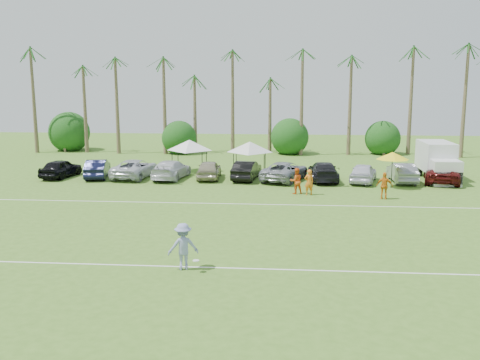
{
  "coord_description": "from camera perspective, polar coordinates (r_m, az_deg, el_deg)",
  "views": [
    {
      "loc": [
        5.31,
        -19.46,
        7.81
      ],
      "look_at": [
        2.6,
        13.87,
        1.6
      ],
      "focal_mm": 40.0,
      "sensor_mm": 36.0,
      "label": 1
    }
  ],
  "objects": [
    {
      "name": "parked_car_2",
      "position": [
        44.55,
        -11.15,
        1.21
      ],
      "size": [
        3.13,
        5.69,
        1.51
      ],
      "primitive_type": "imported",
      "rotation": [
        0.0,
        0.0,
        3.02
      ],
      "color": "silver",
      "rests_on": "ground"
    },
    {
      "name": "palm_tree_2",
      "position": [
        60.03,
        -12.36,
        11.62
      ],
      "size": [
        2.4,
        2.4,
        10.9
      ],
      "color": "brown",
      "rests_on": "ground"
    },
    {
      "name": "ground",
      "position": [
        21.63,
        -10.06,
        -10.81
      ],
      "size": [
        120.0,
        120.0,
        0.0
      ],
      "primitive_type": "plane",
      "color": "#446E21",
      "rests_on": "ground"
    },
    {
      "name": "parked_car_1",
      "position": [
        45.25,
        -14.96,
        1.19
      ],
      "size": [
        2.49,
        4.81,
        1.51
      ],
      "primitive_type": "imported",
      "rotation": [
        0.0,
        0.0,
        3.34
      ],
      "color": "black",
      "rests_on": "ground"
    },
    {
      "name": "sideline_player_a",
      "position": [
        37.35,
        7.37,
        -0.23
      ],
      "size": [
        0.74,
        0.58,
        1.79
      ],
      "primitive_type": "imported",
      "rotation": [
        0.0,
        0.0,
        3.39
      ],
      "color": "orange",
      "rests_on": "ground"
    },
    {
      "name": "palm_tree_10",
      "position": [
        60.14,
        22.2,
        11.1
      ],
      "size": [
        2.4,
        2.4,
        10.9
      ],
      "color": "brown",
      "rests_on": "ground"
    },
    {
      "name": "palm_tree_1",
      "position": [
        61.64,
        -16.86,
        10.58
      ],
      "size": [
        2.4,
        2.4,
        9.9
      ],
      "color": "brown",
      "rests_on": "ground"
    },
    {
      "name": "parked_car_10",
      "position": [
        44.63,
        20.69,
        0.74
      ],
      "size": [
        3.66,
        5.86,
        1.51
      ],
      "primitive_type": "imported",
      "rotation": [
        0.0,
        0.0,
        2.92
      ],
      "color": "#511111",
      "rests_on": "ground"
    },
    {
      "name": "frisbee_player",
      "position": [
        22.64,
        -6.09,
        -7.06
      ],
      "size": [
        1.46,
        1.1,
        1.99
      ],
      "rotation": [
        0.0,
        0.0,
        3.46
      ],
      "color": "#848CBB",
      "rests_on": "ground"
    },
    {
      "name": "palm_tree_8",
      "position": [
        57.97,
        12.47,
        9.95
      ],
      "size": [
        2.4,
        2.4,
        8.9
      ],
      "color": "brown",
      "rests_on": "ground"
    },
    {
      "name": "parked_car_6",
      "position": [
        42.61,
        4.79,
        0.95
      ],
      "size": [
        4.25,
        5.97,
        1.51
      ],
      "primitive_type": "imported",
      "rotation": [
        0.0,
        0.0,
        2.78
      ],
      "color": "gray",
      "rests_on": "ground"
    },
    {
      "name": "bush_tree_2",
      "position": [
        58.77,
        5.32,
        4.6
      ],
      "size": [
        4.0,
        4.0,
        4.0
      ],
      "color": "brown",
      "rests_on": "ground"
    },
    {
      "name": "parked_car_8",
      "position": [
        42.78,
        13.01,
        0.76
      ],
      "size": [
        2.86,
        4.74,
        1.51
      ],
      "primitive_type": "imported",
      "rotation": [
        0.0,
        0.0,
        2.88
      ],
      "color": "silver",
      "rests_on": "ground"
    },
    {
      "name": "palm_tree_6",
      "position": [
        57.49,
        3.42,
        11.9
      ],
      "size": [
        2.4,
        2.4,
        10.9
      ],
      "color": "brown",
      "rests_on": "ground"
    },
    {
      "name": "bush_tree_1",
      "position": [
        59.85,
        -6.28,
        4.69
      ],
      "size": [
        4.0,
        4.0,
        4.0
      ],
      "color": "brown",
      "rests_on": "ground"
    },
    {
      "name": "palm_tree_7",
      "position": [
        57.57,
        7.51,
        12.68
      ],
      "size": [
        2.4,
        2.4,
        11.9
      ],
      "color": "brown",
      "rests_on": "ground"
    },
    {
      "name": "sideline_player_c",
      "position": [
        36.98,
        15.16,
        -0.6
      ],
      "size": [
        1.14,
        0.68,
        1.82
      ],
      "primitive_type": "imported",
      "rotation": [
        0.0,
        0.0,
        2.91
      ],
      "color": "orange",
      "rests_on": "ground"
    },
    {
      "name": "parked_car_3",
      "position": [
        43.59,
        -7.36,
        1.12
      ],
      "size": [
        2.76,
        5.43,
        1.51
      ],
      "primitive_type": "imported",
      "rotation": [
        0.0,
        0.0,
        3.01
      ],
      "color": "silver",
      "rests_on": "ground"
    },
    {
      "name": "palm_tree_9",
      "position": [
        58.85,
        17.41,
        10.58
      ],
      "size": [
        2.4,
        2.4,
        9.9
      ],
      "color": "brown",
      "rests_on": "ground"
    },
    {
      "name": "palm_tree_4",
      "position": [
        58.21,
        -4.62,
        10.16
      ],
      "size": [
        2.4,
        2.4,
        8.9
      ],
      "color": "brown",
      "rests_on": "ground"
    },
    {
      "name": "palm_tree_5",
      "position": [
        57.71,
        -0.64,
        11.06
      ],
      "size": [
        2.4,
        2.4,
        9.9
      ],
      "color": "brown",
      "rests_on": "ground"
    },
    {
      "name": "parked_car_7",
      "position": [
        42.88,
        8.88,
        0.92
      ],
      "size": [
        2.31,
        5.28,
        1.51
      ],
      "primitive_type": "imported",
      "rotation": [
        0.0,
        0.0,
        3.18
      ],
      "color": "black",
      "rests_on": "ground"
    },
    {
      "name": "bush_tree_3",
      "position": [
        59.73,
        14.98,
        4.39
      ],
      "size": [
        4.0,
        4.0,
        4.0
      ],
      "color": "brown",
      "rests_on": "ground"
    },
    {
      "name": "bush_tree_0",
      "position": [
        63.6,
        -17.9,
        4.59
      ],
      "size": [
        4.0,
        4.0,
        4.0
      ],
      "color": "brown",
      "rests_on": "ground"
    },
    {
      "name": "field_lines",
      "position": [
        29.04,
        -6.08,
        -5.13
      ],
      "size": [
        80.0,
        12.1,
        0.01
      ],
      "color": "white",
      "rests_on": "ground"
    },
    {
      "name": "palm_tree_0",
      "position": [
        63.62,
        -21.07,
        9.53
      ],
      "size": [
        2.4,
        2.4,
        8.9
      ],
      "color": "brown",
      "rests_on": "ground"
    },
    {
      "name": "sideline_player_b",
      "position": [
        37.63,
        6.01,
        -0.1
      ],
      "size": [
        1.06,
        0.94,
        1.83
      ],
      "primitive_type": "imported",
      "rotation": [
        0.0,
        0.0,
        3.46
      ],
      "color": "orange",
      "rests_on": "ground"
    },
    {
      "name": "canopy_tent_left",
      "position": [
        46.71,
        -5.42,
        4.29
      ],
      "size": [
        4.0,
        4.0,
        3.24
      ],
      "color": "black",
      "rests_on": "ground"
    },
    {
      "name": "parked_car_9",
      "position": [
        43.71,
        16.9,
        0.78
      ],
      "size": [
        1.69,
        4.62,
        1.51
      ],
      "primitive_type": "imported",
      "rotation": [
        0.0,
        0.0,
        3.16
      ],
      "color": "gray",
      "rests_on": "ground"
    },
    {
      "name": "parked_car_5",
      "position": [
        42.91,
        0.7,
        1.06
      ],
      "size": [
        2.26,
        4.77,
        1.51
      ],
      "primitive_type": "imported",
      "rotation": [
        0.0,
        0.0,
        2.99
      ],
      "color": "black",
      "rests_on": "ground"
    },
    {
      "name": "box_truck",
      "position": [
        45.33,
        20.37,
        1.99
      ],
      "size": [
        2.29,
        5.81,
        2.99
      ],
      "rotation": [
        0.0,
        0.0,
        0.0
      ],
      "color": "silver",
      "rests_on": "ground"
    },
    {
      "name": "canopy_tent_right",
      "position": [
        45.41,
        1.06,
        4.12
      ],
      "size": [
        3.96,
        3.96,
        3.21
      ],
      "color": "black",
      "rests_on": "ground"
    },
    {
      "name": "market_umbrella",
      "position": [
        40.8,
        15.97,
        2.51
      ],
      "size": [
        2.41,
        2.41,
        2.68
      ],
      "color": "black",
      "rests_on": "ground"
    },
    {
      "name": "parked_car_0",
      "position": [
        46.27,
        -18.57,
        1.2
      ],
      "size": [
        2.42,
        4.65,
        1.51
      ],
      "primitive_type": "imported",
      "rotation": [
        0.0,
        0.0,
        2.99
      ],
      "color": "black",
      "rests_on": "ground"
    },
    {
      "name": "parked_car_4",
      "position": [
        43.29,
        -3.33,
        1.13
      ],
      "size": [
        1.97,
        4.51,
        1.51
      ],
      "primitive_type": "imported",
      "rotation": [
        0.0,
        0.0,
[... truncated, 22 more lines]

